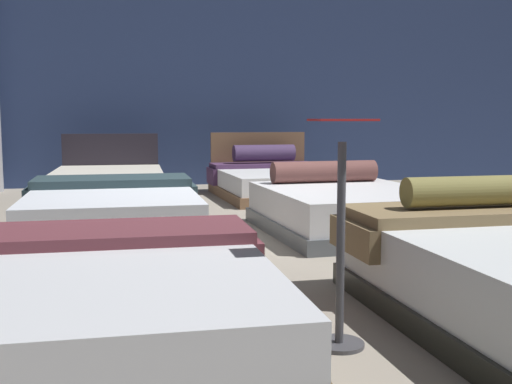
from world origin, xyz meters
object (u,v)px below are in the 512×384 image
at_px(bed_4, 108,186).
at_px(bed_5, 276,181).
at_px(bed_2, 113,216).
at_px(bed_3, 348,209).
at_px(bed_0, 99,311).
at_px(price_sign, 340,260).

height_order(bed_4, bed_5, bed_5).
relative_size(bed_2, bed_3, 1.00).
bearing_deg(bed_2, bed_0, -90.76).
distance_m(bed_2, bed_4, 2.79).
bearing_deg(bed_2, bed_5, 52.62).
bearing_deg(bed_5, bed_4, 178.79).
bearing_deg(bed_4, bed_2, -86.78).
xyz_separation_m(bed_2, bed_4, (-0.08, 2.79, -0.03)).
bearing_deg(bed_3, bed_0, -131.45).
bearing_deg(bed_2, bed_4, 91.61).
relative_size(bed_2, price_sign, 1.84).
bearing_deg(price_sign, bed_5, 78.88).
bearing_deg(bed_5, bed_0, -114.25).
distance_m(bed_0, bed_5, 6.00).
distance_m(bed_0, price_sign, 1.12).
relative_size(bed_5, price_sign, 1.97).
height_order(bed_2, bed_4, bed_4).
distance_m(bed_4, bed_5, 2.26).
distance_m(bed_3, price_sign, 3.07).
xyz_separation_m(bed_4, bed_5, (2.25, 0.06, 0.01)).
xyz_separation_m(bed_0, price_sign, (1.10, -0.05, 0.19)).
relative_size(bed_3, bed_5, 0.94).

